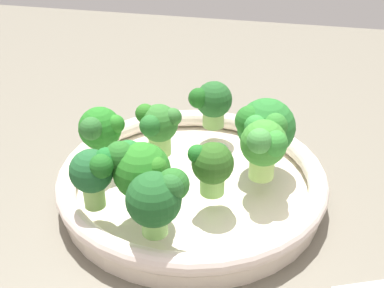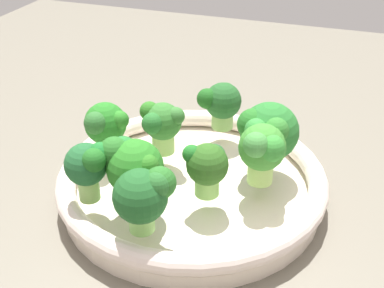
{
  "view_description": "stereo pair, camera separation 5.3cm",
  "coord_description": "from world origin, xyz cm",
  "px_view_note": "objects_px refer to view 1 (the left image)",
  "views": [
    {
      "loc": [
        -46.98,
        -9.34,
        34.17
      ],
      "look_at": [
        -2.18,
        0.54,
        6.92
      ],
      "focal_mm": 47.26,
      "sensor_mm": 36.0,
      "label": 1
    },
    {
      "loc": [
        -45.53,
        -14.47,
        34.17
      ],
      "look_at": [
        -2.18,
        0.54,
        6.92
      ],
      "focal_mm": 47.26,
      "sensor_mm": 36.0,
      "label": 2
    }
  ],
  "objects_px": {
    "bowl": "(192,182)",
    "broccoli_floret_7": "(94,172)",
    "broccoli_floret_4": "(265,127)",
    "broccoli_floret_1": "(212,164)",
    "broccoli_floret_0": "(264,144)",
    "broccoli_floret_5": "(100,129)",
    "broccoli_floret_8": "(209,100)",
    "broccoli_floret_2": "(157,198)",
    "broccoli_floret_6": "(139,169)",
    "broccoli_floret_3": "(157,126)"
  },
  "relations": [
    {
      "from": "broccoli_floret_3",
      "to": "broccoli_floret_1",
      "type": "bearing_deg",
      "value": -127.76
    },
    {
      "from": "broccoli_floret_1",
      "to": "broccoli_floret_5",
      "type": "relative_size",
      "value": 0.99
    },
    {
      "from": "broccoli_floret_0",
      "to": "broccoli_floret_2",
      "type": "relative_size",
      "value": 1.05
    },
    {
      "from": "bowl",
      "to": "broccoli_floret_6",
      "type": "height_order",
      "value": "broccoli_floret_6"
    },
    {
      "from": "broccoli_floret_7",
      "to": "broccoli_floret_8",
      "type": "relative_size",
      "value": 1.08
    },
    {
      "from": "broccoli_floret_2",
      "to": "broccoli_floret_4",
      "type": "xyz_separation_m",
      "value": [
        0.15,
        -0.08,
        0.0
      ]
    },
    {
      "from": "broccoli_floret_1",
      "to": "broccoli_floret_5",
      "type": "xyz_separation_m",
      "value": [
        0.04,
        0.13,
        -0.0
      ]
    },
    {
      "from": "broccoli_floret_1",
      "to": "broccoli_floret_2",
      "type": "xyz_separation_m",
      "value": [
        -0.07,
        0.04,
        0.0
      ]
    },
    {
      "from": "broccoli_floret_1",
      "to": "bowl",
      "type": "bearing_deg",
      "value": 37.48
    },
    {
      "from": "broccoli_floret_1",
      "to": "broccoli_floret_6",
      "type": "height_order",
      "value": "broccoli_floret_6"
    },
    {
      "from": "broccoli_floret_7",
      "to": "broccoli_floret_4",
      "type": "bearing_deg",
      "value": -49.95
    },
    {
      "from": "broccoli_floret_3",
      "to": "broccoli_floret_8",
      "type": "relative_size",
      "value": 1.03
    },
    {
      "from": "broccoli_floret_1",
      "to": "broccoli_floret_8",
      "type": "xyz_separation_m",
      "value": [
        0.14,
        0.03,
        0.0
      ]
    },
    {
      "from": "broccoli_floret_4",
      "to": "broccoli_floret_1",
      "type": "bearing_deg",
      "value": 150.05
    },
    {
      "from": "broccoli_floret_4",
      "to": "broccoli_floret_8",
      "type": "xyz_separation_m",
      "value": [
        0.06,
        0.07,
        -0.0
      ]
    },
    {
      "from": "broccoli_floret_0",
      "to": "broccoli_floret_7",
      "type": "relative_size",
      "value": 1.05
    },
    {
      "from": "broccoli_floret_1",
      "to": "broccoli_floret_5",
      "type": "bearing_deg",
      "value": 71.99
    },
    {
      "from": "bowl",
      "to": "broccoli_floret_4",
      "type": "bearing_deg",
      "value": -62.21
    },
    {
      "from": "broccoli_floret_3",
      "to": "broccoli_floret_4",
      "type": "relative_size",
      "value": 0.86
    },
    {
      "from": "broccoli_floret_0",
      "to": "broccoli_floret_3",
      "type": "xyz_separation_m",
      "value": [
        0.02,
        0.12,
        -0.0
      ]
    },
    {
      "from": "broccoli_floret_4",
      "to": "broccoli_floret_5",
      "type": "bearing_deg",
      "value": 100.3
    },
    {
      "from": "bowl",
      "to": "broccoli_floret_6",
      "type": "distance_m",
      "value": 0.1
    },
    {
      "from": "broccoli_floret_0",
      "to": "bowl",
      "type": "bearing_deg",
      "value": 88.09
    },
    {
      "from": "broccoli_floret_0",
      "to": "broccoli_floret_5",
      "type": "relative_size",
      "value": 1.18
    },
    {
      "from": "broccoli_floret_5",
      "to": "broccoli_floret_7",
      "type": "xyz_separation_m",
      "value": [
        -0.09,
        -0.03,
        0.01
      ]
    },
    {
      "from": "broccoli_floret_0",
      "to": "broccoli_floret_6",
      "type": "height_order",
      "value": "same"
    },
    {
      "from": "bowl",
      "to": "broccoli_floret_4",
      "type": "distance_m",
      "value": 0.1
    },
    {
      "from": "bowl",
      "to": "broccoli_floret_1",
      "type": "bearing_deg",
      "value": -142.52
    },
    {
      "from": "broccoli_floret_1",
      "to": "broccoli_floret_8",
      "type": "relative_size",
      "value": 0.95
    },
    {
      "from": "broccoli_floret_2",
      "to": "broccoli_floret_5",
      "type": "relative_size",
      "value": 1.12
    },
    {
      "from": "broccoli_floret_8",
      "to": "broccoli_floret_2",
      "type": "bearing_deg",
      "value": 178.22
    },
    {
      "from": "broccoli_floret_6",
      "to": "broccoli_floret_7",
      "type": "relative_size",
      "value": 1.06
    },
    {
      "from": "broccoli_floret_4",
      "to": "broccoli_floret_8",
      "type": "height_order",
      "value": "broccoli_floret_4"
    },
    {
      "from": "broccoli_floret_3",
      "to": "broccoli_floret_4",
      "type": "xyz_separation_m",
      "value": [
        0.02,
        -0.12,
        0.0
      ]
    },
    {
      "from": "broccoli_floret_1",
      "to": "broccoli_floret_3",
      "type": "bearing_deg",
      "value": 52.24
    },
    {
      "from": "bowl",
      "to": "broccoli_floret_7",
      "type": "bearing_deg",
      "value": 138.89
    },
    {
      "from": "bowl",
      "to": "broccoli_floret_0",
      "type": "xyz_separation_m",
      "value": [
        -0.0,
        -0.08,
        0.06
      ]
    },
    {
      "from": "broccoli_floret_1",
      "to": "broccoli_floret_2",
      "type": "height_order",
      "value": "broccoli_floret_2"
    },
    {
      "from": "broccoli_floret_1",
      "to": "broccoli_floret_4",
      "type": "xyz_separation_m",
      "value": [
        0.08,
        -0.04,
        0.01
      ]
    },
    {
      "from": "broccoli_floret_1",
      "to": "broccoli_floret_0",
      "type": "bearing_deg",
      "value": -52.72
    },
    {
      "from": "broccoli_floret_1",
      "to": "broccoli_floret_4",
      "type": "distance_m",
      "value": 0.09
    },
    {
      "from": "broccoli_floret_5",
      "to": "broccoli_floret_8",
      "type": "bearing_deg",
      "value": -48.5
    },
    {
      "from": "broccoli_floret_3",
      "to": "broccoli_floret_4",
      "type": "distance_m",
      "value": 0.12
    },
    {
      "from": "bowl",
      "to": "broccoli_floret_3",
      "type": "height_order",
      "value": "broccoli_floret_3"
    },
    {
      "from": "broccoli_floret_5",
      "to": "broccoli_floret_0",
      "type": "bearing_deg",
      "value": -92.69
    },
    {
      "from": "broccoli_floret_0",
      "to": "broccoli_floret_1",
      "type": "height_order",
      "value": "broccoli_floret_0"
    },
    {
      "from": "broccoli_floret_2",
      "to": "broccoli_floret_0",
      "type": "bearing_deg",
      "value": -37.52
    },
    {
      "from": "bowl",
      "to": "broccoli_floret_5",
      "type": "bearing_deg",
      "value": 86.76
    },
    {
      "from": "broccoli_floret_1",
      "to": "broccoli_floret_6",
      "type": "xyz_separation_m",
      "value": [
        -0.03,
        0.06,
        0.01
      ]
    },
    {
      "from": "bowl",
      "to": "broccoli_floret_4",
      "type": "relative_size",
      "value": 4.25
    }
  ]
}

